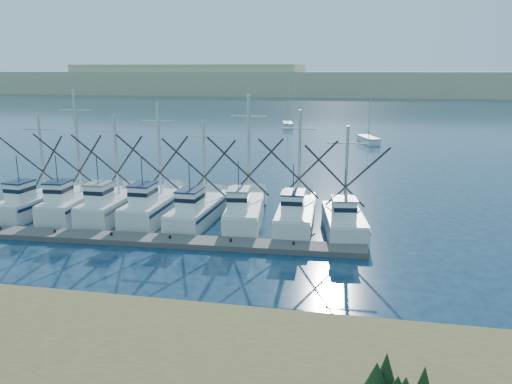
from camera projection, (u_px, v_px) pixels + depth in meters
ground at (263, 292)px, 25.32m from camera, size 500.00×500.00×0.00m
floating_dock at (155, 240)px, 32.38m from camera, size 27.13×2.92×0.36m
dune_ridge at (346, 83)px, 224.28m from camera, size 360.00×60.00×10.00m
trawler_fleet at (178, 209)px, 36.79m from camera, size 26.96×8.65×9.55m
sailboat_near at (368, 140)px, 76.15m from camera, size 3.48×6.06×8.10m
sailboat_far at (288, 125)px, 96.72m from camera, size 2.73×5.86×8.10m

